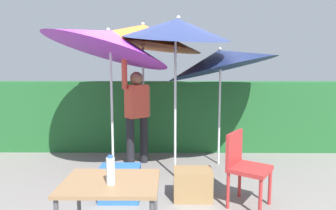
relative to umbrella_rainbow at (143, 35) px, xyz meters
The scene contains 12 objects.
ground_plane 2.51m from the umbrella_rainbow, 67.58° to the right, with size 24.00×24.00×0.00m, color gray.
hedge_row 1.77m from the umbrella_rainbow, 60.01° to the left, with size 8.00×0.70×1.39m, color #23602D.
umbrella_rainbow is the anchor object (origin of this frame).
umbrella_orange 1.02m from the umbrella_rainbow, 55.87° to the right, with size 1.60×1.60×2.52m.
umbrella_yellow 1.40m from the umbrella_rainbow, 11.46° to the right, with size 1.87×1.83×2.22m.
umbrella_navy 0.86m from the umbrella_rainbow, 121.17° to the right, with size 1.98×1.92×2.57m.
person_vendor 1.32m from the umbrella_rainbow, 111.82° to the right, with size 0.48×0.42×1.88m.
chair_plastic 2.82m from the umbrella_rainbow, 52.51° to the right, with size 0.61×0.61×0.89m.
cooler_box 2.60m from the umbrella_rainbow, 95.34° to the right, with size 0.50×0.34×0.43m, color #2D6BB7.
crate_cardboard 2.71m from the umbrella_rainbow, 65.01° to the right, with size 0.48×0.30×0.40m, color #9E7A4C.
folding_table 3.24m from the umbrella_rainbow, 90.41° to the right, with size 0.80×0.60×0.71m.
bottle_water 3.20m from the umbrella_rainbow, 90.09° to the right, with size 0.07×0.07×0.24m.
Camera 1 is at (0.03, -4.05, 1.63)m, focal length 30.83 mm.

